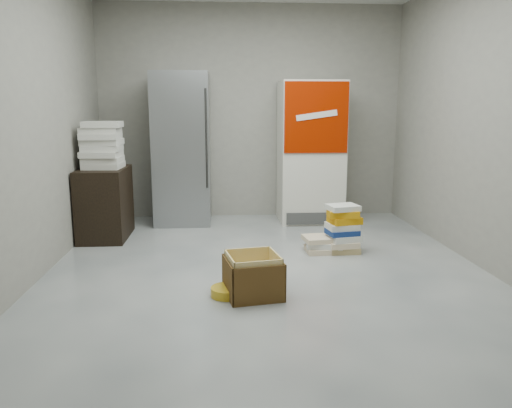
{
  "coord_description": "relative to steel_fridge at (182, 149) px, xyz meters",
  "views": [
    {
      "loc": [
        -0.41,
        -4.27,
        1.47
      ],
      "look_at": [
        -0.06,
        0.7,
        0.5
      ],
      "focal_mm": 35.0,
      "sensor_mm": 36.0,
      "label": 1
    }
  ],
  "objects": [
    {
      "name": "wood_shelf",
      "position": [
        -0.83,
        -0.73,
        -0.55
      ],
      "size": [
        0.5,
        0.8,
        0.8
      ],
      "primitive_type": "cube",
      "color": "black",
      "rests_on": "ground"
    },
    {
      "name": "steel_fridge",
      "position": [
        0.0,
        0.0,
        0.0
      ],
      "size": [
        0.7,
        0.72,
        1.9
      ],
      "color": "#A5A7AD",
      "rests_on": "ground"
    },
    {
      "name": "supply_box_stack",
      "position": [
        -0.83,
        -0.73,
        0.11
      ],
      "size": [
        0.45,
        0.44,
        0.52
      ],
      "color": "silver",
      "rests_on": "wood_shelf"
    },
    {
      "name": "coke_cooler",
      "position": [
        1.65,
        -0.01,
        -0.05
      ],
      "size": [
        0.8,
        0.73,
        1.8
      ],
      "color": "silver",
      "rests_on": "ground"
    },
    {
      "name": "phonebook_stack_main",
      "position": [
        1.73,
        -1.5,
        -0.7
      ],
      "size": [
        0.37,
        0.31,
        0.5
      ],
      "rotation": [
        0.0,
        0.0,
        0.08
      ],
      "color": "tan",
      "rests_on": "ground"
    },
    {
      "name": "ground",
      "position": [
        0.9,
        -2.13,
        -0.95
      ],
      "size": [
        5.0,
        5.0,
        0.0
      ],
      "primitive_type": "plane",
      "color": "#B6B6B1",
      "rests_on": "ground"
    },
    {
      "name": "bucket_lid",
      "position": [
        0.53,
        -2.64,
        -0.91
      ],
      "size": [
        0.32,
        0.32,
        0.07
      ],
      "primitive_type": "cylinder",
      "rotation": [
        0.0,
        0.0,
        -0.24
      ],
      "color": "gold",
      "rests_on": "ground"
    },
    {
      "name": "phonebook_stack_side",
      "position": [
        1.53,
        -1.48,
        -0.87
      ],
      "size": [
        0.42,
        0.33,
        0.16
      ],
      "rotation": [
        0.0,
        0.0,
        0.01
      ],
      "color": "beige",
      "rests_on": "ground"
    },
    {
      "name": "room_shell",
      "position": [
        0.9,
        -2.13,
        0.85
      ],
      "size": [
        4.04,
        5.04,
        2.82
      ],
      "color": "gray",
      "rests_on": "ground"
    },
    {
      "name": "cardboard_box",
      "position": [
        0.73,
        -2.65,
        -0.81
      ],
      "size": [
        0.49,
        0.49,
        0.34
      ],
      "rotation": [
        0.0,
        0.0,
        0.18
      ],
      "color": "gold",
      "rests_on": "ground"
    }
  ]
}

